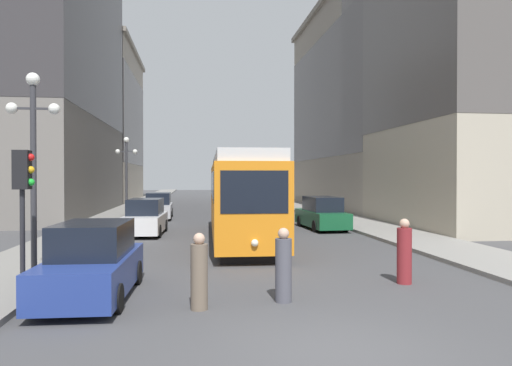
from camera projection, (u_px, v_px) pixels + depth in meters
ground_plane at (336, 352)px, 8.01m from camera, size 200.00×200.00×0.00m
sidewalk_left at (138, 206)px, 46.66m from camera, size 3.34×120.00×0.15m
sidewalk_right at (294, 205)px, 48.67m from camera, size 3.34×120.00×0.15m
streetcar at (240, 195)px, 22.14m from camera, size 3.01×13.65×3.89m
transit_bus at (263, 189)px, 38.50m from camera, size 2.59×12.02×3.45m
parked_car_left_near at (145, 218)px, 24.26m from camera, size 2.06×4.51×1.82m
parked_car_left_mid at (93, 263)px, 11.61m from camera, size 2.01×4.56×1.82m
parked_car_right_far at (322, 214)px, 26.89m from camera, size 2.07×4.96×1.82m
parked_car_left_far at (159, 207)px, 33.64m from camera, size 1.94×4.94×1.82m
pedestrian_crossing_near at (199, 274)px, 10.57m from camera, size 0.38×0.38×1.70m
pedestrian_crossing_far at (404, 253)px, 13.13m from camera, size 0.40×0.40×1.79m
pedestrian_on_sidewalk at (283, 267)px, 11.22m from camera, size 0.39×0.39×1.74m
traffic_light_near_left at (23, 183)px, 11.63m from camera, size 0.47×0.36×3.43m
lamp_post_left_near at (33, 144)px, 13.04m from camera, size 1.41×0.36×5.62m
lamp_post_left_far at (126, 165)px, 31.17m from camera, size 1.41×0.36×5.38m
building_left_midblock at (77, 123)px, 57.49m from camera, size 14.19×19.62×18.27m
building_right_corner at (492, 32)px, 30.82m from camera, size 15.18×17.54×23.85m
building_right_midblock at (390, 104)px, 45.79m from camera, size 14.34×23.61×19.23m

